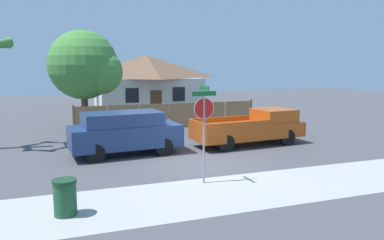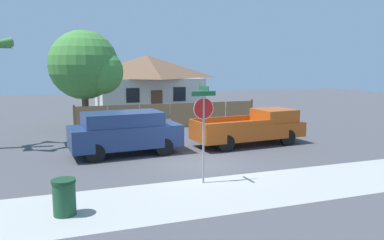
{
  "view_description": "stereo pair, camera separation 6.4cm",
  "coord_description": "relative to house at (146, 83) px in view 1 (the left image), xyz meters",
  "views": [
    {
      "loc": [
        -5.17,
        -13.6,
        3.84
      ],
      "look_at": [
        0.06,
        0.96,
        1.6
      ],
      "focal_mm": 35.0,
      "sensor_mm": 36.0,
      "label": 1
    },
    {
      "loc": [
        -5.11,
        -13.63,
        3.84
      ],
      "look_at": [
        0.06,
        0.96,
        1.6
      ],
      "focal_mm": 35.0,
      "sensor_mm": 36.0,
      "label": 2
    }
  ],
  "objects": [
    {
      "name": "ground_plane",
      "position": [
        -1.9,
        -17.43,
        -2.45
      ],
      "size": [
        80.0,
        80.0,
        0.0
      ],
      "primitive_type": "plane",
      "color": "#47474C"
    },
    {
      "name": "sidewalk_strip",
      "position": [
        -1.9,
        -21.03,
        -2.45
      ],
      "size": [
        36.0,
        3.2,
        0.01
      ],
      "color": "#A3A39E",
      "rests_on": "ground"
    },
    {
      "name": "wooden_fence",
      "position": [
        -0.57,
        -8.8,
        -1.68
      ],
      "size": [
        11.54,
        0.12,
        1.64
      ],
      "color": "#997047",
      "rests_on": "ground"
    },
    {
      "name": "house",
      "position": [
        0.0,
        0.0,
        0.0
      ],
      "size": [
        8.8,
        6.86,
        4.73
      ],
      "color": "beige",
      "rests_on": "ground"
    },
    {
      "name": "oak_tree",
      "position": [
        -5.37,
        -7.64,
        1.35
      ],
      "size": [
        4.34,
        4.14,
        5.97
      ],
      "color": "brown",
      "rests_on": "ground"
    },
    {
      "name": "red_suv",
      "position": [
        -4.41,
        -15.0,
        -1.43
      ],
      "size": [
        4.85,
        2.37,
        1.87
      ],
      "rotation": [
        0.0,
        0.0,
        0.08
      ],
      "color": "navy",
      "rests_on": "ground"
    },
    {
      "name": "orange_pickup",
      "position": [
        1.86,
        -14.98,
        -1.61
      ],
      "size": [
        5.65,
        2.38,
        1.7
      ],
      "rotation": [
        0.0,
        0.0,
        0.08
      ],
      "color": "#B74C14",
      "rests_on": "ground"
    },
    {
      "name": "stop_sign",
      "position": [
        -2.65,
        -19.89,
        -0.29
      ],
      "size": [
        0.84,
        0.75,
        3.21
      ],
      "rotation": [
        0.0,
        0.0,
        0.04
      ],
      "color": "gray",
      "rests_on": "ground"
    },
    {
      "name": "trash_bin",
      "position": [
        -7.02,
        -21.21,
        -1.97
      ],
      "size": [
        0.62,
        0.62,
        0.95
      ],
      "color": "#1E4C2D",
      "rests_on": "ground"
    }
  ]
}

